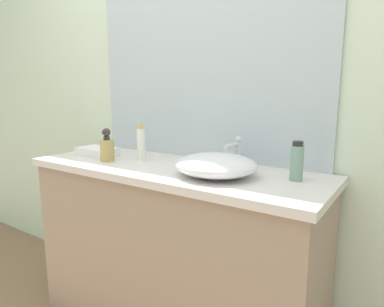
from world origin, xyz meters
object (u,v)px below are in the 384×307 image
soap_dispenser (107,148)px  lotion_bottle (297,162)px  perfume_bottle (141,144)px  folded_hand_towel (97,151)px  sink_basin (216,165)px

soap_dispenser → lotion_bottle: bearing=9.3°
lotion_bottle → perfume_bottle: 0.81m
folded_hand_towel → perfume_bottle: bearing=8.5°
perfume_bottle → lotion_bottle: bearing=2.3°
sink_basin → folded_hand_towel: (-0.80, 0.04, -0.02)m
sink_basin → folded_hand_towel: bearing=177.4°
lotion_bottle → folded_hand_towel: size_ratio=0.74×
soap_dispenser → folded_hand_towel: soap_dispenser is taller
perfume_bottle → sink_basin: bearing=-9.1°
soap_dispenser → sink_basin: bearing=3.6°
perfume_bottle → folded_hand_towel: (-0.30, -0.04, -0.07)m
lotion_bottle → folded_hand_towel: lotion_bottle is taller
soap_dispenser → folded_hand_towel: (-0.17, 0.08, -0.05)m
sink_basin → soap_dispenser: 0.63m
folded_hand_towel → lotion_bottle: bearing=4.0°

